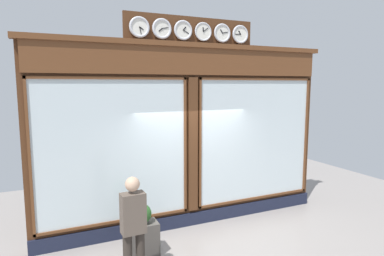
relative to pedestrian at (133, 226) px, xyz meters
The scene contains 4 objects.
shop_facade 2.63m from the pedestrian, 134.56° to the right, with size 6.59×0.42×4.40m.
pedestrian is the anchor object (origin of this frame).
planter_box 1.03m from the pedestrian, 114.20° to the right, with size 0.56×0.36×0.61m, color #4C4742.
planter_shrub 0.83m from the pedestrian, 114.20° to the right, with size 0.35×0.35×0.35m, color #285623.
Camera 1 is at (2.85, 6.28, 3.05)m, focal length 30.92 mm.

